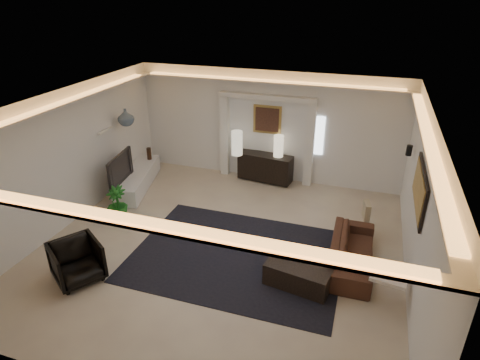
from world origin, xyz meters
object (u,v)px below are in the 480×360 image
(coffee_table, at_px, (299,275))
(armchair, at_px, (77,262))
(console, at_px, (265,167))
(sofa, at_px, (352,252))

(coffee_table, bearing_deg, armchair, -154.15)
(coffee_table, height_order, armchair, armchair)
(console, relative_size, coffee_table, 1.28)
(console, height_order, sofa, console)
(coffee_table, bearing_deg, console, 122.93)
(coffee_table, distance_m, armchair, 3.92)
(console, bearing_deg, armchair, -105.86)
(console, relative_size, sofa, 0.73)
(sofa, distance_m, armchair, 4.99)
(sofa, relative_size, armchair, 2.40)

